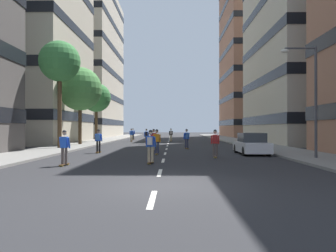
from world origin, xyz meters
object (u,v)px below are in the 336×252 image
object	(u,v)px
skater_8	(133,133)
skater_6	(146,135)
street_tree_mid	(80,89)
skater_7	(215,142)
skater_1	(150,144)
skater_5	(171,134)
skater_3	(131,134)
parked_car_near	(251,144)
skater_9	(154,138)
skater_0	(64,146)
streetlamp_right	(309,89)
street_tree_near	(60,62)
skater_2	(157,140)
skater_10	(187,137)
street_tree_far	(96,98)
skater_4	(98,139)

from	to	relation	value
skater_8	skater_6	bearing A→B (deg)	-76.97
street_tree_mid	skater_7	distance (m)	19.33
skater_1	skater_7	distance (m)	5.16
skater_5	skater_8	size ratio (longest dim) A/B	1.00
skater_3	skater_5	bearing A→B (deg)	13.83
parked_car_near	skater_9	distance (m)	8.21
skater_0	skater_9	distance (m)	11.68
street_tree_mid	skater_0	xyz separation A→B (m)	(4.48, -18.27, -5.00)
streetlamp_right	skater_6	bearing A→B (deg)	122.49
street_tree_near	street_tree_mid	xyz separation A→B (m)	(0.00, 6.21, -1.61)
skater_9	skater_2	bearing A→B (deg)	-83.60
streetlamp_right	street_tree_mid	bearing A→B (deg)	139.57
streetlamp_right	skater_7	xyz separation A→B (m)	(-5.33, 1.37, -3.12)
parked_car_near	skater_10	world-z (taller)	skater_10
skater_1	skater_7	bearing A→B (deg)	42.01
skater_8	skater_7	bearing A→B (deg)	-73.44
street_tree_near	skater_10	size ratio (longest dim) A/B	5.24
streetlamp_right	skater_8	size ratio (longest dim) A/B	3.65
skater_2	parked_car_near	bearing A→B (deg)	1.99
parked_car_near	skater_1	world-z (taller)	skater_1
parked_car_near	skater_2	size ratio (longest dim) A/B	2.47
streetlamp_right	skater_1	distance (m)	9.91
streetlamp_right	skater_8	world-z (taller)	streetlamp_right
street_tree_mid	skater_0	distance (m)	19.47
skater_1	skater_10	xyz separation A→B (m)	(2.41, 11.81, 0.00)
street_tree_far	skater_2	xyz separation A→B (m)	(8.74, -18.75, -4.75)
skater_4	skater_1	bearing A→B (deg)	-58.28
street_tree_far	skater_1	xyz separation A→B (m)	(8.69, -24.62, -4.72)
parked_car_near	skater_4	bearing A→B (deg)	174.99
streetlamp_right	skater_9	world-z (taller)	streetlamp_right
street_tree_mid	skater_5	xyz separation A→B (m)	(9.63, 10.63, -4.97)
skater_9	skater_0	bearing A→B (deg)	-108.90
skater_0	street_tree_far	bearing A→B (deg)	99.94
skater_1	skater_3	xyz separation A→B (m)	(-4.40, 26.62, -0.03)
skater_2	street_tree_far	bearing A→B (deg)	114.99
parked_car_near	skater_2	world-z (taller)	skater_2
parked_car_near	streetlamp_right	bearing A→B (deg)	-58.92
skater_9	skater_10	size ratio (longest dim) A/B	1.00
skater_5	skater_10	bearing A→B (deg)	-84.76
streetlamp_right	skater_1	world-z (taller)	streetlamp_right
skater_10	skater_3	bearing A→B (deg)	114.69
skater_4	skater_8	world-z (taller)	same
skater_5	skater_8	xyz separation A→B (m)	(-5.91, 5.15, 0.00)
skater_2	skater_7	world-z (taller)	same
skater_9	streetlamp_right	bearing A→B (deg)	-39.81
parked_car_near	skater_1	distance (m)	9.10
skater_5	skater_6	distance (m)	9.08
street_tree_near	skater_7	world-z (taller)	street_tree_near
skater_4	skater_7	bearing A→B (deg)	-23.80
skater_8	street_tree_mid	bearing A→B (deg)	-103.25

